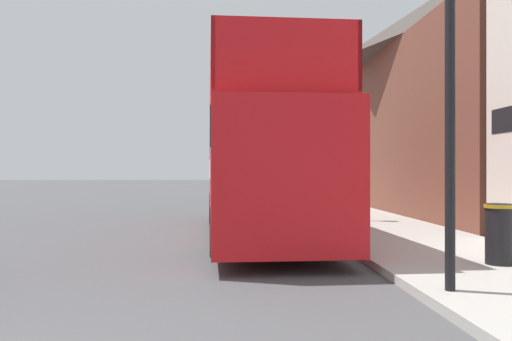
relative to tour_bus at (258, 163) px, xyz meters
The scene contains 9 objects.
ground_plane 11.44m from the tour_bus, 106.10° to the left, with size 144.00×144.00×0.00m, color #4C4C4F.
sidewalk 8.76m from the tour_bus, 66.23° to the left, with size 3.54×108.00×0.14m.
brick_terrace_rear 11.41m from the tour_bus, 42.06° to the left, with size 6.00×17.74×9.23m.
tour_bus is the anchor object (origin of this frame).
parked_car_ahead_of_bus 7.97m from the tour_bus, 85.99° to the left, with size 1.90×4.23×1.44m.
lamp_post_nearest 7.29m from the tour_bus, 72.94° to the right, with size 0.35×0.35×5.17m.
lamp_post_second 3.74m from the tour_bus, 50.50° to the left, with size 0.35×0.35×4.48m.
lamp_post_third 12.41m from the tour_bus, 80.46° to the left, with size 0.35×0.35×4.91m.
litter_bin 6.37m from the tour_bus, 53.76° to the right, with size 0.48×0.48×1.00m.
Camera 1 is at (2.33, -2.90, 1.69)m, focal length 35.00 mm.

